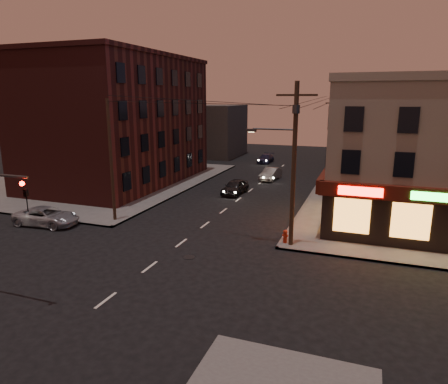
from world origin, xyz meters
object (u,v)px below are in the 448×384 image
at_px(sedan_far, 266,159).
at_px(sedan_mid, 271,174).
at_px(sedan_near, 235,187).
at_px(suv_cross, 46,216).
at_px(fire_hydrant, 285,236).

bearing_deg(sedan_far, sedan_mid, -71.85).
xyz_separation_m(sedan_mid, sedan_far, (-3.56, 11.72, -0.07)).
relative_size(sedan_near, sedan_far, 0.98).
height_order(suv_cross, sedan_mid, sedan_mid).
relative_size(suv_cross, sedan_near, 1.16).
distance_m(suv_cross, sedan_mid, 24.83).
bearing_deg(fire_hydrant, sedan_mid, 106.05).
relative_size(sedan_mid, fire_hydrant, 4.83).
bearing_deg(fire_hydrant, sedan_near, 121.59).
distance_m(sedan_near, sedan_mid, 8.06).
height_order(suv_cross, sedan_near, sedan_near).
distance_m(suv_cross, fire_hydrant, 17.50).
distance_m(sedan_mid, sedan_far, 12.25).
distance_m(suv_cross, sedan_near, 17.23).
xyz_separation_m(suv_cross, fire_hydrant, (17.39, 2.00, -0.05)).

